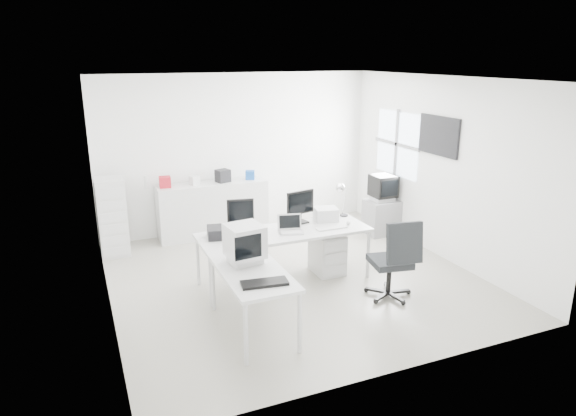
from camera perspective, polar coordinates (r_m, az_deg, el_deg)
name	(u,v)px	position (r m, az deg, el deg)	size (l,w,h in m)	color
floor	(293,278)	(7.47, 0.60, -7.77)	(5.00, 5.00, 0.01)	beige
ceiling	(294,78)	(6.81, 0.67, 14.21)	(5.00, 5.00, 0.01)	white
back_wall	(238,153)	(9.30, -5.54, 6.12)	(5.00, 0.02, 2.80)	white
left_wall	(100,204)	(6.47, -20.14, 0.46)	(0.02, 5.00, 2.80)	white
right_wall	(442,169)	(8.30, 16.72, 4.21)	(0.02, 5.00, 2.80)	white
window	(397,144)	(9.19, 12.00, 6.97)	(0.02, 1.20, 1.10)	white
wall_picture	(439,136)	(8.27, 16.40, 7.72)	(0.04, 0.90, 0.60)	black
main_desk	(284,256)	(7.23, -0.39, -5.40)	(2.40, 0.80, 0.75)	silver
side_desk	(253,300)	(6.02, -3.93, -10.20)	(0.70, 1.40, 0.75)	silver
drawer_pedestal	(327,253)	(7.58, 4.38, -5.00)	(0.40, 0.50, 0.60)	silver
inkjet_printer	(223,232)	(6.91, -7.26, -2.66)	(0.40, 0.31, 0.14)	black
lcd_monitor_small	(241,215)	(7.07, -5.30, -0.77)	(0.37, 0.21, 0.46)	black
lcd_monitor_large	(300,208)	(7.38, 1.37, 0.05)	(0.45, 0.18, 0.46)	black
laptop	(291,226)	(7.00, 0.29, -2.04)	(0.29, 0.30, 0.19)	#B7B7BA
white_keyboard	(331,228)	(7.23, 4.83, -2.21)	(0.44, 0.14, 0.02)	silver
white_mouse	(348,223)	(7.40, 6.71, -1.65)	(0.06, 0.06, 0.06)	silver
laser_printer	(326,214)	(7.56, 4.22, -0.68)	(0.33, 0.28, 0.19)	silver
desk_lamp	(344,200)	(7.74, 6.29, 0.89)	(0.17, 0.17, 0.50)	silver
crt_monitor	(245,242)	(5.99, -4.83, -3.83)	(0.44, 0.44, 0.50)	#B7B7BA
black_keyboard	(264,283)	(5.51, -2.63, -8.32)	(0.50, 0.20, 0.03)	black
office_chair	(390,258)	(6.85, 11.27, -5.44)	(0.64, 0.64, 1.10)	#212426
tv_cabinet	(381,217)	(9.32, 10.35, -0.99)	(0.56, 0.46, 0.61)	gray
crt_tv	(383,188)	(9.17, 10.52, 2.18)	(0.50, 0.48, 0.45)	black
sideboard	(213,209)	(9.13, -8.33, -0.15)	(1.91, 0.48, 0.96)	silver
clutter_box_a	(165,182)	(8.82, -13.51, 2.82)	(0.19, 0.17, 0.19)	#B41925
clutter_box_b	(195,180)	(8.92, -10.34, 3.04)	(0.15, 0.13, 0.15)	silver
clutter_box_c	(223,176)	(9.02, -7.25, 3.57)	(0.22, 0.20, 0.22)	black
clutter_box_d	(250,175)	(9.17, -4.24, 3.68)	(0.16, 0.14, 0.16)	#174FA5
clutter_bottle	(146,182)	(8.82, -15.48, 2.78)	(0.07, 0.07, 0.22)	silver
filing_cabinet	(112,217)	(8.60, -18.97, -0.93)	(0.44, 0.52, 1.25)	silver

